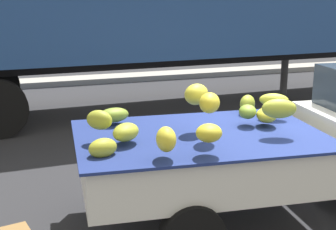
% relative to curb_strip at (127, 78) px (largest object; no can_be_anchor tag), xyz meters
% --- Properties ---
extents(ground, '(220.00, 220.00, 0.00)m').
position_rel_curb_strip_xyz_m(ground, '(0.00, -9.04, -0.08)').
color(ground, '#28282B').
extents(curb_strip, '(80.00, 0.80, 0.16)m').
position_rel_curb_strip_xyz_m(curb_strip, '(0.00, 0.00, 0.00)').
color(curb_strip, gray).
rests_on(curb_strip, ground).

